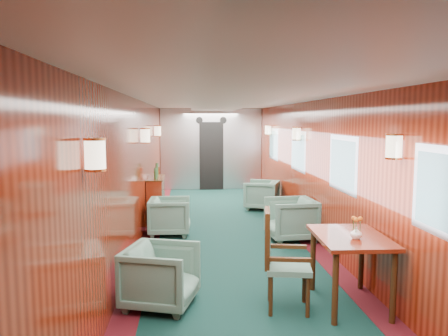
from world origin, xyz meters
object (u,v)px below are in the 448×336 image
at_px(credenza, 156,199).
at_px(armchair_left_near, 161,276).
at_px(armchair_right_near, 291,219).
at_px(armchair_right_far, 262,195).
at_px(side_chair, 279,256).
at_px(dining_table, 350,247).
at_px(armchair_left_far, 170,216).

xyz_separation_m(credenza, armchair_left_near, (0.35, -4.11, -0.12)).
relative_size(armchair_right_near, armchair_right_far, 1.08).
bearing_deg(armchair_right_far, credenza, -45.23).
bearing_deg(side_chair, armchair_right_near, 83.28).
height_order(dining_table, credenza, credenza).
bearing_deg(armchair_right_near, dining_table, -4.13).
relative_size(side_chair, credenza, 0.93).
bearing_deg(credenza, dining_table, -60.21).
bearing_deg(credenza, armchair_left_near, -85.15).
bearing_deg(armchair_left_far, armchair_right_far, -42.92).
xyz_separation_m(credenza, armchair_left_far, (0.32, -1.06, -0.13)).
distance_m(side_chair, armchair_left_near, 1.32).
xyz_separation_m(armchair_left_far, armchair_right_far, (2.03, 2.08, 0.00)).
distance_m(armchair_left_near, armchair_left_far, 3.05).
bearing_deg(armchair_right_far, dining_table, 22.18).
bearing_deg(armchair_left_far, armchair_left_near, -178.15).
relative_size(credenza, armchair_left_near, 1.58).
height_order(armchair_right_near, armchair_right_far, armchair_right_near).
height_order(side_chair, armchair_left_near, side_chair).
distance_m(dining_table, credenza, 4.92).
height_order(armchair_left_near, armchair_right_far, armchair_left_near).
xyz_separation_m(side_chair, armchair_left_near, (-1.29, 0.18, -0.26)).
distance_m(dining_table, armchair_left_near, 2.12).
distance_m(armchair_left_near, armchair_right_far, 5.51).
height_order(side_chair, armchair_right_near, side_chair).
bearing_deg(armchair_left_near, credenza, 21.11).
relative_size(armchair_left_near, armchair_right_far, 1.02).
height_order(armchair_left_far, armchair_right_near, armchair_right_near).
bearing_deg(credenza, side_chair, -69.13).
xyz_separation_m(armchair_left_far, armchair_right_near, (2.10, -0.52, 0.03)).
relative_size(dining_table, armchair_right_near, 1.37).
xyz_separation_m(side_chair, armchair_right_near, (0.78, 2.71, -0.23)).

